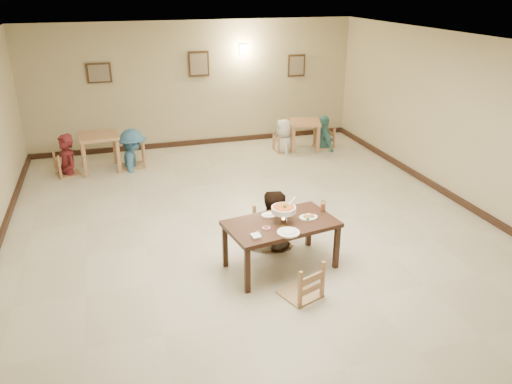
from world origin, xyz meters
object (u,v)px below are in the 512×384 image
object	(u,v)px
drink_glass	(323,206)
bg_chair_lr	(132,144)
main_table	(281,227)
bg_diner_a	(63,135)
bg_chair_rl	(284,133)
bg_diner_c	(284,119)
curry_warmer	(284,210)
bg_table_left	(99,141)
chair_far	(272,212)
chair_near	(301,262)
main_diner	(272,192)
bg_diner_b	(131,129)
bg_chair_rr	(324,129)
bg_table_right	(305,127)
bg_chair_ll	(66,153)

from	to	relation	value
drink_glass	bg_chair_lr	xyz separation A→B (m)	(-2.43, 4.77, -0.26)
main_table	bg_diner_a	xyz separation A→B (m)	(-3.10, 4.85, 0.25)
bg_chair_rl	bg_diner_c	xyz separation A→B (m)	(0.00, 0.00, 0.34)
curry_warmer	bg_table_left	world-z (taller)	curry_warmer
chair_far	chair_near	xyz separation A→B (m)	(-0.10, -1.46, -0.04)
bg_chair_rl	main_diner	bearing A→B (deg)	155.01
main_table	drink_glass	world-z (taller)	drink_glass
bg_diner_b	bg_chair_rr	bearing A→B (deg)	-86.42
chair_far	chair_near	size ratio (longest dim) A/B	1.09
main_diner	bg_diner_a	xyz separation A→B (m)	(-3.18, 4.18, -0.02)
main_table	bg_chair_lr	bearing A→B (deg)	99.43
chair_far	bg_table_left	distance (m)	4.89
chair_near	chair_far	bearing A→B (deg)	-114.34
bg_chair_rl	bg_chair_lr	bearing A→B (deg)	88.54
bg_table_right	bg_diner_c	xyz separation A→B (m)	(-0.52, 0.04, 0.21)
drink_glass	bg_diner_b	distance (m)	5.35
chair_far	curry_warmer	bearing A→B (deg)	-101.51
chair_near	bg_chair_ll	world-z (taller)	chair_near
main_diner	drink_glass	size ratio (longest dim) A/B	12.10
bg_diner_a	bg_diner_b	size ratio (longest dim) A/B	1.04
chair_near	bg_chair_rr	size ratio (longest dim) A/B	1.07
bg_chair_lr	curry_warmer	bearing A→B (deg)	18.48
chair_near	bg_diner_c	xyz separation A→B (m)	(1.85, 5.79, 0.29)
main_table	bg_diner_c	bearing A→B (deg)	60.11
chair_far	bg_table_right	distance (m)	4.84
bg_table_left	bg_chair_lr	size ratio (longest dim) A/B	0.84
main_table	main_diner	world-z (taller)	main_diner
main_table	curry_warmer	size ratio (longest dim) A/B	4.30
bg_table_right	bg_chair_rr	bearing A→B (deg)	4.01
main_table	main_diner	xyz separation A→B (m)	(0.08, 0.67, 0.27)
bg_chair_rl	chair_far	bearing A→B (deg)	155.11
bg_chair_lr	bg_chair_rl	distance (m)	3.57
bg_chair_lr	bg_table_left	bearing A→B (deg)	-87.69
curry_warmer	chair_far	bearing A→B (deg)	83.67
bg_table_right	bg_chair_lr	world-z (taller)	bg_chair_lr
bg_table_left	bg_diner_b	distance (m)	0.72
chair_far	drink_glass	bearing A→B (deg)	-47.21
curry_warmer	bg_chair_lr	world-z (taller)	bg_chair_lr
chair_near	bg_chair_lr	world-z (taller)	bg_chair_lr
main_table	bg_diner_c	size ratio (longest dim) A/B	1.05
bg_chair_ll	bg_diner_c	xyz separation A→B (m)	(4.95, 0.19, 0.31)
bg_chair_ll	bg_diner_b	distance (m)	1.44
bg_diner_a	main_diner	bearing A→B (deg)	12.98
bg_diner_b	bg_chair_ll	bearing A→B (deg)	96.69
bg_chair_lr	bg_chair_ll	bearing A→B (deg)	-86.84
bg_table_left	bg_chair_rl	size ratio (longest dim) A/B	0.98
bg_chair_lr	chair_far	bearing A→B (deg)	22.35
bg_chair_lr	bg_chair_rl	size ratio (longest dim) A/B	1.17
bg_chair_rl	bg_diner_a	world-z (taller)	bg_diner_a
bg_diner_c	bg_table_left	bearing A→B (deg)	-82.92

